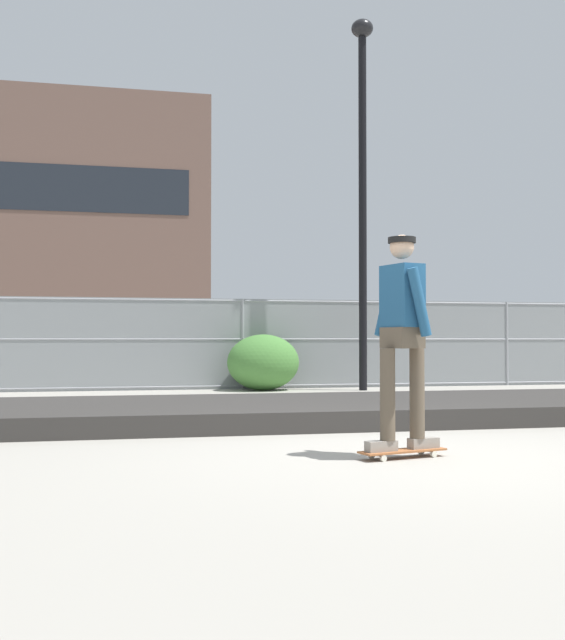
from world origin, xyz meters
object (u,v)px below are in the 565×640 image
street_lamp (363,162)px  skateboard (403,451)px  parked_car_near (95,347)px  parked_car_mid (318,346)px  shrub_left (263,362)px  skater (402,326)px

street_lamp → skateboard: bearing=-106.1°
skateboard → parked_car_near: parked_car_near is taller
parked_car_mid → shrub_left: parked_car_mid is taller
parked_car_mid → shrub_left: (-2.17, -3.84, -0.28)m
skater → shrub_left: bearing=86.8°
street_lamp → parked_car_near: (-5.31, 4.35, -3.75)m
skater → shrub_left: skater is taller
skater → skateboard: bearing=166.0°
street_lamp → shrub_left: street_lamp is taller
skater → street_lamp: size_ratio=0.25×
skateboard → parked_car_near: (-2.87, 12.81, 0.78)m
parked_car_near → street_lamp: bearing=-39.3°
shrub_left → parked_car_near: bearing=130.4°
parked_car_mid → shrub_left: 4.42m
skateboard → parked_car_near: bearing=102.6°
skater → parked_car_mid: bearing=78.2°
skateboard → parked_car_near: size_ratio=0.18×
skateboard → shrub_left: 8.90m
parked_car_near → skater: bearing=-77.4°
skateboard → shrub_left: (0.49, 8.87, 0.50)m
skateboard → skater: (0.00, -0.00, 1.08)m
street_lamp → skater: bearing=-106.1°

